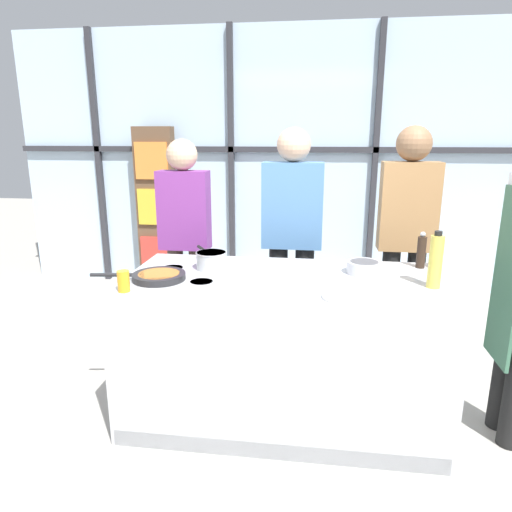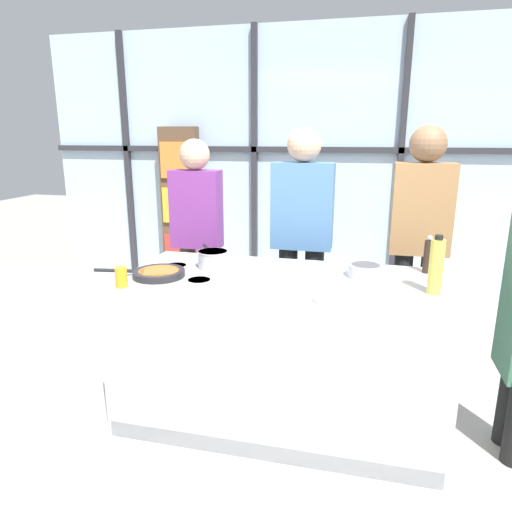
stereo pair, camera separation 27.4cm
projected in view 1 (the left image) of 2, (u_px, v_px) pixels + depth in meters
name	position (u px, v px, depth m)	size (l,w,h in m)	color
ground_plane	(281.00, 412.00, 2.88)	(18.00, 18.00, 0.00)	#ADA89E
back_window_wall	(302.00, 162.00, 4.93)	(6.40, 0.10, 2.80)	silver
bookshelf	(157.00, 209.00, 5.10)	(0.43, 0.19, 1.78)	brown
demo_island	(282.00, 348.00, 2.76)	(1.84, 0.89, 0.89)	#B7BABF
spectator_far_left	(185.00, 231.00, 3.54)	(0.39, 0.23, 1.67)	#47382D
spectator_center_left	(292.00, 231.00, 3.42)	(0.44, 0.24, 1.75)	black
spectator_center_right	(407.00, 230.00, 3.31)	(0.40, 0.25, 1.76)	black
frying_pan	(158.00, 276.00, 2.62)	(0.54, 0.30, 0.04)	#232326
saucepan	(211.00, 260.00, 2.82)	(0.24, 0.31, 0.11)	silver
white_plate	(349.00, 297.00, 2.32)	(0.28, 0.28, 0.01)	white
mixing_bowl	(364.00, 267.00, 2.73)	(0.21, 0.21, 0.07)	silver
oil_bottle	(436.00, 261.00, 2.45)	(0.07, 0.07, 0.31)	#E0CC4C
pepper_grinder	(421.00, 251.00, 2.83)	(0.05, 0.05, 0.23)	#332319
juice_glass_near	(123.00, 281.00, 2.41)	(0.06, 0.06, 0.11)	orange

